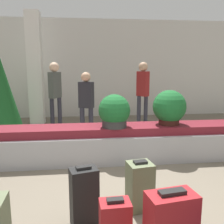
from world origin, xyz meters
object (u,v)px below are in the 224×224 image
(potted_plant_0, at_px, (169,108))
(traveler_1, at_px, (143,88))
(traveler_0, at_px, (55,89))
(suitcase_5, at_px, (140,186))
(traveler_2, at_px, (86,100))
(potted_plant_1, at_px, (114,112))
(suitcase_3, at_px, (84,197))
(pillar, at_px, (35,69))

(potted_plant_0, xyz_separation_m, traveler_1, (0.10, 2.49, 0.15))
(traveler_0, bearing_deg, suitcase_5, 54.84)
(traveler_2, bearing_deg, potted_plant_1, 134.24)
(suitcase_3, distance_m, traveler_1, 4.74)
(suitcase_3, bearing_deg, traveler_1, 54.72)
(suitcase_5, bearing_deg, traveler_1, 67.22)
(traveler_0, bearing_deg, potted_plant_1, 62.97)
(suitcase_3, relative_size, suitcase_5, 1.12)
(traveler_1, bearing_deg, suitcase_3, -62.07)
(traveler_0, bearing_deg, traveler_2, 73.99)
(traveler_0, relative_size, traveler_2, 1.15)
(traveler_0, height_order, traveler_2, traveler_0)
(potted_plant_0, relative_size, traveler_1, 0.35)
(potted_plant_1, xyz_separation_m, traveler_0, (-1.28, 2.47, 0.18))
(pillar, distance_m, suitcase_3, 5.37)
(traveler_1, bearing_deg, suitcase_5, -54.98)
(suitcase_5, distance_m, traveler_1, 4.31)
(suitcase_3, bearing_deg, pillar, 90.55)
(suitcase_3, xyz_separation_m, traveler_0, (-0.74, 4.27, 0.76))
(pillar, bearing_deg, traveler_0, -51.11)
(suitcase_3, height_order, potted_plant_0, potted_plant_0)
(potted_plant_0, distance_m, traveler_1, 2.50)
(potted_plant_1, bearing_deg, traveler_2, 107.90)
(traveler_1, bearing_deg, pillar, -143.84)
(traveler_1, bearing_deg, potted_plant_1, -64.74)
(traveler_1, height_order, traveler_2, traveler_1)
(suitcase_5, relative_size, potted_plant_0, 0.95)
(suitcase_3, xyz_separation_m, traveler_2, (0.07, 3.24, 0.59))
(suitcase_3, relative_size, traveler_1, 0.37)
(potted_plant_0, distance_m, potted_plant_1, 1.02)
(potted_plant_1, bearing_deg, potted_plant_0, 4.86)
(pillar, height_order, traveler_2, pillar)
(pillar, distance_m, potted_plant_0, 4.35)
(pillar, xyz_separation_m, traveler_2, (1.43, -1.79, -0.69))
(pillar, distance_m, suitcase_5, 5.35)
(suitcase_3, distance_m, traveler_2, 3.30)
(traveler_0, bearing_deg, pillar, -105.41)
(suitcase_5, relative_size, traveler_0, 0.33)
(suitcase_5, xyz_separation_m, potted_plant_0, (0.90, 1.62, 0.65))
(potted_plant_0, bearing_deg, suitcase_3, -129.65)
(traveler_2, bearing_deg, traveler_0, -25.36)
(suitcase_5, xyz_separation_m, traveler_2, (-0.59, 2.99, 0.63))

